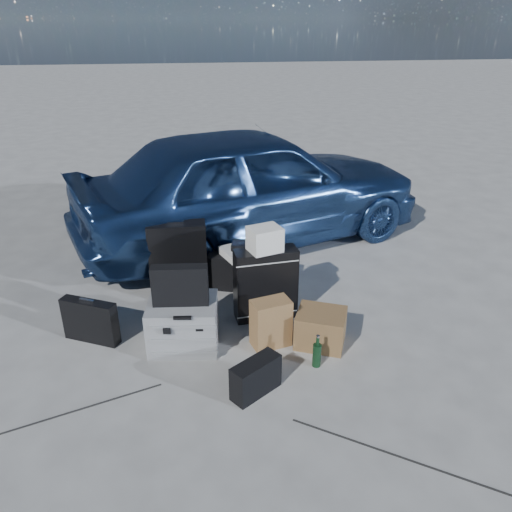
{
  "coord_description": "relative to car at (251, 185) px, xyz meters",
  "views": [
    {
      "loc": [
        -0.41,
        -3.28,
        2.5
      ],
      "look_at": [
        0.23,
        0.85,
        0.5
      ],
      "focal_mm": 35.0,
      "sensor_mm": 36.0,
      "label": 1
    }
  ],
  "objects": [
    {
      "name": "ground",
      "position": [
        -0.41,
        -2.35,
        -0.71
      ],
      "size": [
        60.0,
        60.0,
        0.0
      ],
      "primitive_type": "plane",
      "color": "#B6B6B1",
      "rests_on": "ground"
    },
    {
      "name": "car",
      "position": [
        0.0,
        0.0,
        0.0
      ],
      "size": [
        4.49,
        2.93,
        1.42
      ],
      "primitive_type": "imported",
      "rotation": [
        0.0,
        0.0,
        1.9
      ],
      "color": "#315590",
      "rests_on": "ground"
    },
    {
      "name": "pelican_case",
      "position": [
        -0.88,
        -2.08,
        -0.51
      ],
      "size": [
        0.61,
        0.52,
        0.41
      ],
      "primitive_type": "cube",
      "rotation": [
        0.0,
        0.0,
        -0.12
      ],
      "color": "gray",
      "rests_on": "ground"
    },
    {
      "name": "laptop_bag",
      "position": [
        -0.88,
        -2.1,
        -0.14
      ],
      "size": [
        0.46,
        0.16,
        0.34
      ],
      "primitive_type": "cube",
      "rotation": [
        0.0,
        0.0,
        -0.11
      ],
      "color": "black",
      "rests_on": "pelican_case"
    },
    {
      "name": "briefcase",
      "position": [
        -1.66,
        -1.9,
        -0.52
      ],
      "size": [
        0.49,
        0.32,
        0.38
      ],
      "primitive_type": "cube",
      "rotation": [
        0.0,
        0.0,
        -0.47
      ],
      "color": "black",
      "rests_on": "ground"
    },
    {
      "name": "suitcase_left",
      "position": [
        -0.9,
        -1.14,
        -0.35
      ],
      "size": [
        0.56,
        0.21,
        0.73
      ],
      "primitive_type": "cube",
      "rotation": [
        0.0,
        0.0,
        -0.01
      ],
      "color": "black",
      "rests_on": "ground"
    },
    {
      "name": "suitcase_right",
      "position": [
        -0.13,
        -1.75,
        -0.38
      ],
      "size": [
        0.57,
        0.25,
        0.67
      ],
      "primitive_type": "cube",
      "rotation": [
        0.0,
        0.0,
        0.09
      ],
      "color": "black",
      "rests_on": "ground"
    },
    {
      "name": "white_carton",
      "position": [
        -0.14,
        -1.75,
        0.07
      ],
      "size": [
        0.32,
        0.29,
        0.22
      ],
      "primitive_type": "cube",
      "rotation": [
        0.0,
        0.0,
        0.3
      ],
      "color": "white",
      "rests_on": "suitcase_right"
    },
    {
      "name": "duffel_bag",
      "position": [
        -0.24,
        -1.15,
        -0.53
      ],
      "size": [
        0.78,
        0.52,
        0.36
      ],
      "primitive_type": "cube",
      "rotation": [
        0.0,
        0.0,
        -0.33
      ],
      "color": "black",
      "rests_on": "ground"
    },
    {
      "name": "flat_box_white",
      "position": [
        -0.24,
        -1.16,
        -0.31
      ],
      "size": [
        0.52,
        0.46,
        0.08
      ],
      "primitive_type": "cube",
      "rotation": [
        0.0,
        0.0,
        0.35
      ],
      "color": "white",
      "rests_on": "duffel_bag"
    },
    {
      "name": "flat_box_black",
      "position": [
        -0.23,
        -1.16,
        -0.25
      ],
      "size": [
        0.3,
        0.24,
        0.06
      ],
      "primitive_type": "cube",
      "rotation": [
        0.0,
        0.0,
        -0.24
      ],
      "color": "black",
      "rests_on": "flat_box_white"
    },
    {
      "name": "kraft_bag",
      "position": [
        -0.16,
        -2.19,
        -0.5
      ],
      "size": [
        0.35,
        0.26,
        0.42
      ],
      "primitive_type": "cube",
      "rotation": [
        0.0,
        0.0,
        0.24
      ],
      "color": "#A68048",
      "rests_on": "ground"
    },
    {
      "name": "cardboard_box",
      "position": [
        0.26,
        -2.24,
        -0.56
      ],
      "size": [
        0.51,
        0.48,
        0.3
      ],
      "primitive_type": "cube",
      "rotation": [
        0.0,
        0.0,
        -0.42
      ],
      "color": "olive",
      "rests_on": "ground"
    },
    {
      "name": "messenger_bag",
      "position": [
        -0.38,
        -2.77,
        -0.57
      ],
      "size": [
        0.41,
        0.35,
        0.28
      ],
      "primitive_type": "cube",
      "rotation": [
        0.0,
        0.0,
        0.61
      ],
      "color": "black",
      "rests_on": "ground"
    },
    {
      "name": "green_bottle",
      "position": [
        0.15,
        -2.54,
        -0.58
      ],
      "size": [
        0.07,
        0.07,
        0.27
      ],
      "primitive_type": "cylinder",
      "rotation": [
        0.0,
        0.0,
        -0.04
      ],
      "color": "black",
      "rests_on": "ground"
    }
  ]
}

